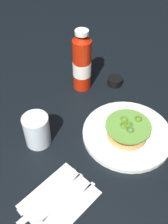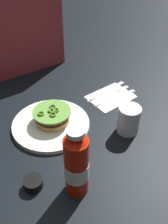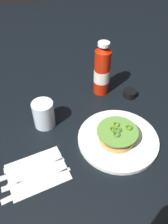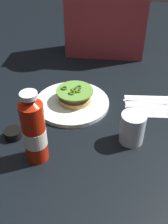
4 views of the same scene
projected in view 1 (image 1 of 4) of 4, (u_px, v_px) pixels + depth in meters
name	position (u px, v px, depth m)	size (l,w,h in m)	color
ground_plane	(93.00, 134.00, 0.83)	(3.00, 3.00, 0.00)	black
dinner_plate	(127.00, 134.00, 0.82)	(0.28, 0.28, 0.02)	white
burger_sandwich	(128.00, 130.00, 0.79)	(0.14, 0.14, 0.05)	tan
ketchup_bottle	(82.00, 63.00, 0.92)	(0.07, 0.07, 0.23)	#B91D08
water_glass	(37.00, 130.00, 0.77)	(0.08, 0.08, 0.10)	silver
condiment_cup	(115.00, 81.00, 1.00)	(0.06, 0.06, 0.03)	black
napkin	(60.00, 199.00, 0.67)	(0.18, 0.14, 0.00)	white
fork_utensil	(43.00, 193.00, 0.68)	(0.19, 0.02, 0.00)	silver
table_knife	(46.00, 200.00, 0.67)	(0.20, 0.02, 0.00)	silver
spoon_utensil	(52.00, 207.00, 0.65)	(0.19, 0.05, 0.00)	silver
steak_knife	(57.00, 211.00, 0.65)	(0.20, 0.02, 0.00)	silver
butter_knife	(64.00, 218.00, 0.64)	(0.22, 0.05, 0.00)	silver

